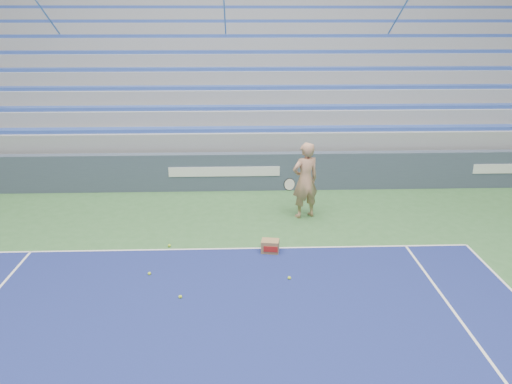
% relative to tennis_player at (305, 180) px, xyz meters
% --- Properties ---
extents(sponsor_barrier, '(30.00, 0.32, 1.10)m').
position_rel_tennis_player_xyz_m(sponsor_barrier, '(-2.06, 2.17, -0.42)').
color(sponsor_barrier, '#3B475A').
rests_on(sponsor_barrier, ground).
extents(bleachers, '(31.00, 9.15, 7.30)m').
position_rel_tennis_player_xyz_m(bleachers, '(-2.07, 7.89, 1.39)').
color(bleachers, gray).
rests_on(bleachers, ground).
extents(tennis_player, '(1.02, 0.96, 1.94)m').
position_rel_tennis_player_xyz_m(tennis_player, '(0.00, 0.00, 0.00)').
color(tennis_player, tan).
rests_on(tennis_player, ground).
extents(ball_box, '(0.42, 0.35, 0.28)m').
position_rel_tennis_player_xyz_m(ball_box, '(-0.99, -2.01, -0.83)').
color(ball_box, olive).
rests_on(ball_box, ground).
extents(tennis_ball_0, '(0.07, 0.07, 0.07)m').
position_rel_tennis_player_xyz_m(tennis_ball_0, '(-2.74, -3.82, -0.94)').
color(tennis_ball_0, '#B7DF2D').
rests_on(tennis_ball_0, ground).
extents(tennis_ball_1, '(0.07, 0.07, 0.07)m').
position_rel_tennis_player_xyz_m(tennis_ball_1, '(-0.69, -3.21, -0.94)').
color(tennis_ball_1, '#B7DF2D').
rests_on(tennis_ball_1, ground).
extents(tennis_ball_2, '(0.07, 0.07, 0.07)m').
position_rel_tennis_player_xyz_m(tennis_ball_2, '(-3.44, -2.93, -0.94)').
color(tennis_ball_2, '#B7DF2D').
rests_on(tennis_ball_2, ground).
extents(tennis_ball_3, '(0.07, 0.07, 0.07)m').
position_rel_tennis_player_xyz_m(tennis_ball_3, '(-3.21, -1.67, -0.94)').
color(tennis_ball_3, '#B7DF2D').
rests_on(tennis_ball_3, ground).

